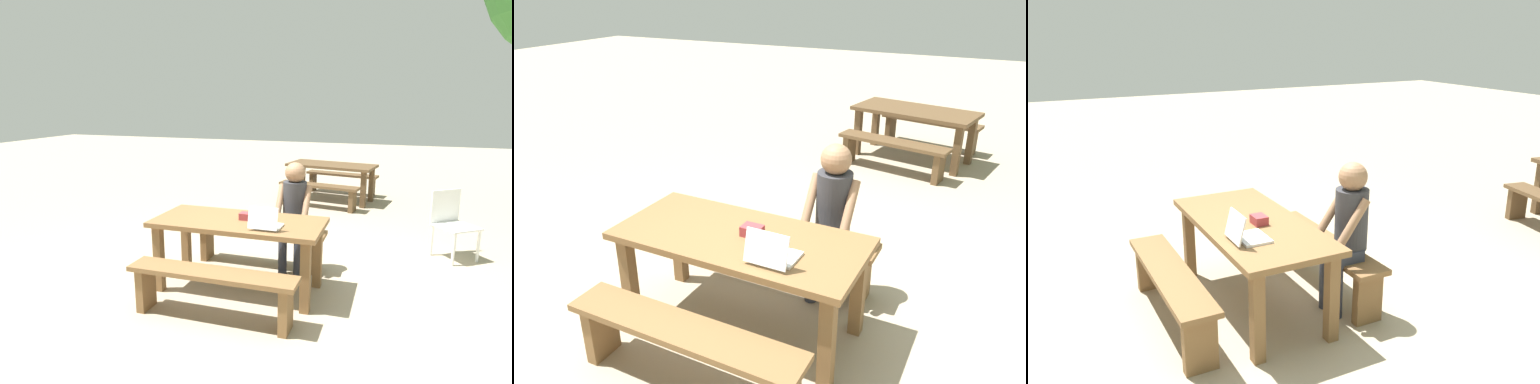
# 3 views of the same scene
# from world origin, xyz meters

# --- Properties ---
(ground_plane) EXTENTS (30.00, 30.00, 0.00)m
(ground_plane) POSITION_xyz_m (0.00, 0.00, 0.00)
(ground_plane) COLOR tan
(picnic_table_front) EXTENTS (1.75, 0.81, 0.76)m
(picnic_table_front) POSITION_xyz_m (0.00, 0.00, 0.64)
(picnic_table_front) COLOR brown
(picnic_table_front) RESTS_ON ground
(bench_near) EXTENTS (1.59, 0.30, 0.47)m
(bench_near) POSITION_xyz_m (0.00, -0.70, 0.35)
(bench_near) COLOR brown
(bench_near) RESTS_ON ground
(bench_far) EXTENTS (1.59, 0.30, 0.47)m
(bench_far) POSITION_xyz_m (0.00, 0.70, 0.35)
(bench_far) COLOR brown
(bench_far) RESTS_ON ground
(laptop) EXTENTS (0.29, 0.28, 0.23)m
(laptop) POSITION_xyz_m (0.35, -0.20, 0.81)
(laptop) COLOR white
(laptop) RESTS_ON picnic_table_front
(small_pouch) EXTENTS (0.14, 0.11, 0.07)m
(small_pouch) POSITION_xyz_m (0.08, 0.04, 0.79)
(small_pouch) COLOR #993338
(small_pouch) RESTS_ON picnic_table_front
(person_seated) EXTENTS (0.38, 0.39, 1.28)m
(person_seated) POSITION_xyz_m (0.42, 0.66, 0.75)
(person_seated) COLOR #333847
(person_seated) RESTS_ON ground
(plastic_chair) EXTENTS (0.62, 0.62, 0.85)m
(plastic_chair) POSITION_xyz_m (2.21, 1.74, 0.45)
(plastic_chair) COLOR white
(plastic_chair) RESTS_ON ground
(picnic_table_mid) EXTENTS (1.75, 1.05, 0.72)m
(picnic_table_mid) POSITION_xyz_m (0.28, 4.34, 0.60)
(picnic_table_mid) COLOR brown
(picnic_table_mid) RESTS_ON ground
(bench_mid_south) EXTENTS (1.50, 0.56, 0.43)m
(bench_mid_south) POSITION_xyz_m (0.16, 3.69, 0.32)
(bench_mid_south) COLOR brown
(bench_mid_south) RESTS_ON ground
(bench_mid_north) EXTENTS (1.50, 0.56, 0.43)m
(bench_mid_north) POSITION_xyz_m (0.40, 5.00, 0.32)
(bench_mid_north) COLOR brown
(bench_mid_north) RESTS_ON ground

